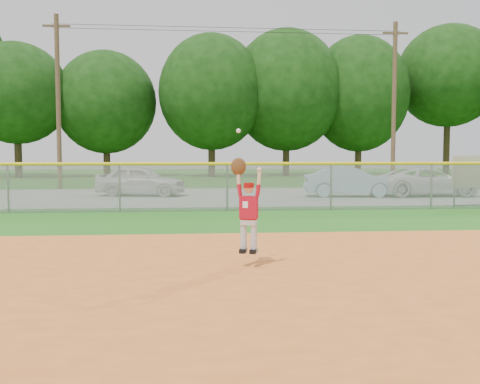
% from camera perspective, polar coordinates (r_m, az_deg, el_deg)
% --- Properties ---
extents(ground, '(120.00, 120.00, 0.00)m').
position_cam_1_polar(ground, '(7.05, 4.14, -10.64)').
color(ground, '#206016').
rests_on(ground, ground).
extents(parking_strip, '(44.00, 10.00, 0.03)m').
position_cam_1_polar(parking_strip, '(22.83, -2.37, -0.44)').
color(parking_strip, gray).
rests_on(parking_strip, ground).
extents(car_white_a, '(4.04, 2.32, 1.29)m').
position_cam_1_polar(car_white_a, '(23.19, -10.53, 1.20)').
color(car_white_a, silver).
rests_on(car_white_a, parking_strip).
extents(car_blue, '(3.95, 1.80, 1.26)m').
position_cam_1_polar(car_blue, '(22.81, 11.65, 1.10)').
color(car_blue, '#89B3CC').
rests_on(car_blue, parking_strip).
extents(car_white_b, '(4.38, 2.09, 1.21)m').
position_cam_1_polar(car_white_b, '(24.01, 19.36, 1.03)').
color(car_white_b, silver).
rests_on(car_white_b, parking_strip).
extents(sponsor_sign, '(1.93, 0.50, 1.75)m').
position_cam_1_polar(sponsor_sign, '(20.02, 23.84, 1.87)').
color(sponsor_sign, gray).
rests_on(sponsor_sign, ground).
extents(outfield_fence, '(40.06, 0.10, 1.55)m').
position_cam_1_polar(outfield_fence, '(16.79, -1.37, 0.93)').
color(outfield_fence, gray).
rests_on(outfield_fence, ground).
extents(power_lines, '(19.40, 0.24, 9.00)m').
position_cam_1_polar(power_lines, '(28.95, -0.98, 9.74)').
color(power_lines, '#4C3823').
rests_on(power_lines, ground).
extents(tree_line, '(62.37, 13.00, 14.43)m').
position_cam_1_polar(tree_line, '(45.05, -2.55, 11.33)').
color(tree_line, '#422D1C').
rests_on(tree_line, ground).
extents(ballplayer, '(0.49, 0.30, 1.93)m').
position_cam_1_polar(ballplayer, '(8.29, 0.77, -1.49)').
color(ballplayer, silver).
rests_on(ballplayer, ground).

